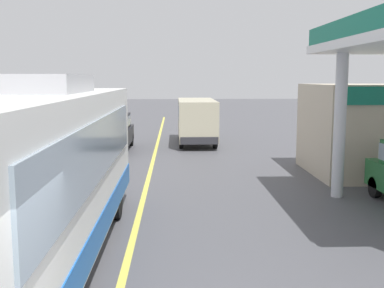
# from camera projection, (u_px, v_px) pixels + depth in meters

# --- Properties ---
(ground) EXTENTS (120.00, 120.00, 0.00)m
(ground) POSITION_uv_depth(u_px,v_px,m) (156.00, 148.00, 24.59)
(ground) COLOR #4C4C51
(lane_divider_stripe) EXTENTS (0.16, 50.00, 0.01)m
(lane_divider_stripe) POSITION_uv_depth(u_px,v_px,m) (152.00, 165.00, 19.64)
(lane_divider_stripe) COLOR #D8CC4C
(lane_divider_stripe) RESTS_ON ground
(coach_bus_main) EXTENTS (2.60, 11.04, 3.69)m
(coach_bus_main) POSITION_uv_depth(u_px,v_px,m) (31.00, 181.00, 8.68)
(coach_bus_main) COLOR white
(coach_bus_main) RESTS_ON ground
(minibus_opposing_lane) EXTENTS (2.04, 6.13, 2.44)m
(minibus_opposing_lane) POSITION_uv_depth(u_px,v_px,m) (196.00, 117.00, 26.27)
(minibus_opposing_lane) COLOR #BFB799
(minibus_opposing_lane) RESTS_ON ground
(car_trailing_behind_bus) EXTENTS (1.70, 4.20, 1.82)m
(car_trailing_behind_bus) POSITION_uv_depth(u_px,v_px,m) (114.00, 130.00, 23.92)
(car_trailing_behind_bus) COLOR black
(car_trailing_behind_bus) RESTS_ON ground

